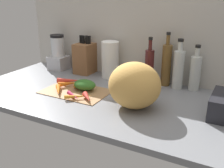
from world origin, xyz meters
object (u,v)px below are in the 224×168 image
object	(u,v)px
blender_appliance	(58,55)
bottle_3	(195,72)
carrot_6	(78,96)
cutting_board	(76,91)
paper_towel_roll	(110,60)
winter_squash	(135,85)
carrot_1	(58,90)
carrot_4	(73,96)
carrot_0	(69,83)
bottle_0	(149,67)
carrot_5	(70,81)
bottle_1	(166,64)
bottle_2	(178,68)
carrot_2	(84,86)
carrot_3	(87,97)
knife_block	(85,58)

from	to	relation	value
blender_appliance	bottle_3	xyz separation A→B (cm)	(99.33, 3.95, -0.16)
carrot_6	cutting_board	bearing A→B (deg)	132.13
cutting_board	paper_towel_roll	size ratio (longest dim) A/B	1.57
winter_squash	bottle_3	distance (cm)	45.45
cutting_board	winter_squash	distance (cm)	40.64
carrot_1	carrot_4	size ratio (longest dim) A/B	1.13
carrot_0	bottle_0	world-z (taller)	bottle_0
cutting_board	carrot_5	bearing A→B (deg)	139.23
bottle_1	paper_towel_roll	bearing A→B (deg)	-175.88
carrot_0	bottle_2	bearing A→B (deg)	26.65
winter_squash	bottle_3	bearing A→B (deg)	61.39
carrot_5	carrot_0	bearing A→B (deg)	-67.82
bottle_0	bottle_2	world-z (taller)	same
carrot_4	carrot_2	bearing A→B (deg)	101.78
bottle_2	carrot_4	bearing A→B (deg)	-136.05
carrot_3	bottle_2	distance (cm)	58.04
carrot_3	carrot_4	xyz separation A→B (cm)	(-8.47, -0.77, -0.44)
cutting_board	blender_appliance	size ratio (longest dim) A/B	1.49
carrot_3	carrot_5	distance (cm)	30.18
paper_towel_roll	carrot_6	bearing A→B (deg)	-85.56
knife_block	bottle_2	size ratio (longest dim) A/B	0.88
carrot_3	blender_appliance	bearing A→B (deg)	141.65
cutting_board	winter_squash	world-z (taller)	winter_squash
cutting_board	bottle_2	xyz separation A→B (cm)	(51.04, 34.49, 12.13)
carrot_6	bottle_1	bearing A→B (deg)	52.59
carrot_3	knife_block	size ratio (longest dim) A/B	0.38
carrot_5	bottle_3	size ratio (longest dim) A/B	0.62
carrot_0	winter_squash	xyz separation A→B (cm)	(47.53, -7.77, 9.44)
carrot_4	winter_squash	world-z (taller)	winter_squash
carrot_4	bottle_3	distance (cm)	72.67
carrot_0	carrot_6	xyz separation A→B (cm)	(16.84, -13.56, -0.51)
cutting_board	carrot_0	bearing A→B (deg)	152.42
knife_block	bottle_1	size ratio (longest dim) A/B	0.80
winter_squash	cutting_board	bearing A→B (deg)	175.22
winter_squash	bottle_3	world-z (taller)	bottle_3
carrot_0	paper_towel_roll	size ratio (longest dim) A/B	0.50
carrot_2	paper_towel_roll	xyz separation A→B (cm)	(2.66, 28.39, 9.86)
carrot_4	carrot_6	xyz separation A→B (cm)	(2.87, 0.57, -0.07)
knife_block	carrot_0	bearing A→B (deg)	-76.26
knife_block	bottle_3	bearing A→B (deg)	1.68
carrot_3	carrot_5	bearing A→B (deg)	143.61
cutting_board	carrot_6	distance (cm)	12.28
carrot_4	knife_block	world-z (taller)	knife_block
carrot_1	winter_squash	size ratio (longest dim) A/B	0.49
carrot_1	blender_appliance	world-z (taller)	blender_appliance
paper_towel_roll	cutting_board	bearing A→B (deg)	-98.21
carrot_4	carrot_6	size ratio (longest dim) A/B	0.77
carrot_2	bottle_3	bearing A→B (deg)	28.23
blender_appliance	knife_block	bearing A→B (deg)	4.28
carrot_4	carrot_6	distance (cm)	2.93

